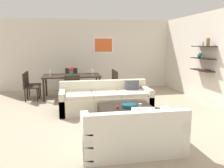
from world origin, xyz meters
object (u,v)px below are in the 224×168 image
(sofa_beige, at_px, (106,100))
(wine_glass_left_far, at_px, (50,72))
(dining_table, at_px, (72,77))
(coffee_table, at_px, (127,116))
(dining_chair_left_near, at_px, (29,85))
(dining_chair_right_near, at_px, (113,82))
(dining_chair_right_far, at_px, (110,80))
(wine_glass_right_far, at_px, (92,71))
(dining_chair_head, at_px, (72,79))
(wine_glass_right_near, at_px, (93,72))
(decorative_bowl, at_px, (129,105))
(wine_glass_head, at_px, (71,70))
(dining_chair_left_far, at_px, (31,83))
(centerpiece_vase, at_px, (71,70))
(candle_jar, at_px, (140,105))
(dining_chair_foot, at_px, (72,87))
(apple_on_coffee_table, at_px, (117,107))
(wine_glass_left_near, at_px, (50,73))
(loveseat_white, at_px, (132,134))

(sofa_beige, distance_m, wine_glass_left_far, 2.48)
(wine_glass_left_far, bearing_deg, dining_table, -9.39)
(coffee_table, height_order, dining_chair_left_near, dining_chair_left_near)
(dining_chair_right_near, xyz_separation_m, dining_chair_right_far, (0.00, 0.41, 0.00))
(wine_glass_right_far, relative_size, wine_glass_left_far, 1.05)
(dining_table, height_order, dining_chair_left_near, dining_chair_left_near)
(dining_chair_head, relative_size, wine_glass_right_near, 5.80)
(dining_table, relative_size, wine_glass_left_far, 11.84)
(decorative_bowl, height_order, dining_chair_right_far, dining_chair_right_far)
(wine_glass_head, bearing_deg, dining_table, -90.00)
(dining_chair_right_far, bearing_deg, wine_glass_left_far, -177.37)
(dining_chair_left_far, distance_m, wine_glass_head, 1.40)
(wine_glass_head, bearing_deg, centerpiece_vase, -92.28)
(wine_glass_right_near, bearing_deg, sofa_beige, -83.88)
(centerpiece_vase, bearing_deg, dining_chair_left_near, -170.10)
(dining_chair_right_far, xyz_separation_m, centerpiece_vase, (-1.35, -0.18, 0.40))
(candle_jar, bearing_deg, wine_glass_right_far, 105.05)
(dining_chair_foot, xyz_separation_m, wine_glass_right_near, (0.69, 0.75, 0.35))
(dining_chair_right_near, height_order, centerpiece_vase, centerpiece_vase)
(apple_on_coffee_table, xyz_separation_m, dining_chair_left_far, (-2.27, 3.08, 0.09))
(dining_chair_right_far, bearing_deg, wine_glass_left_near, -171.01)
(dining_chair_foot, bearing_deg, coffee_table, -59.66)
(dining_chair_right_far, height_order, dining_chair_foot, same)
(dining_chair_left_far, relative_size, wine_glass_left_near, 6.02)
(apple_on_coffee_table, distance_m, dining_chair_left_far, 3.83)
(dining_chair_right_near, bearing_deg, wine_glass_right_near, 171.85)
(dining_chair_head, relative_size, centerpiece_vase, 3.11)
(sofa_beige, relative_size, coffee_table, 2.01)
(apple_on_coffee_table, relative_size, dining_chair_foot, 0.08)
(loveseat_white, relative_size, wine_glass_right_far, 10.12)
(dining_chair_left_near, bearing_deg, wine_glass_head, 24.38)
(dining_chair_left_far, bearing_deg, wine_glass_right_far, -2.63)
(loveseat_white, xyz_separation_m, dining_chair_left_far, (-2.26, 4.30, 0.21))
(apple_on_coffee_table, height_order, dining_chair_foot, dining_chair_foot)
(coffee_table, distance_m, decorative_bowl, 0.24)
(dining_chair_head, xyz_separation_m, wine_glass_right_far, (0.69, -0.75, 0.36))
(decorative_bowl, distance_m, dining_chair_right_near, 2.61)
(dining_chair_foot, bearing_deg, sofa_beige, -45.28)
(loveseat_white, bearing_deg, wine_glass_right_far, 93.25)
(decorative_bowl, height_order, candle_jar, decorative_bowl)
(wine_glass_right_near, bearing_deg, wine_glass_right_far, 90.00)
(wine_glass_right_near, relative_size, centerpiece_vase, 0.54)
(dining_table, relative_size, dining_chair_foot, 2.12)
(dining_chair_head, relative_size, dining_chair_right_far, 1.00)
(wine_glass_left_far, height_order, wine_glass_head, wine_glass_head)
(dining_table, bearing_deg, decorative_bowl, -66.59)
(wine_glass_left_far, height_order, wine_glass_left_near, wine_glass_left_far)
(candle_jar, xyz_separation_m, centerpiece_vase, (-1.49, 2.83, 0.49))
(wine_glass_left_far, relative_size, wine_glass_right_near, 1.04)
(dining_chair_head, distance_m, wine_glass_left_far, 1.08)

